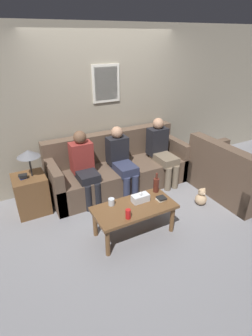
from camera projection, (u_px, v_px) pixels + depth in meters
name	position (u px, v px, depth m)	size (l,w,h in m)	color
ground_plane	(133.00, 199.00, 4.31)	(16.00, 16.00, 0.00)	gray
wall_back	(106.00, 107.00, 4.49)	(9.00, 0.08, 2.60)	#9E937F
couch_main	(118.00, 169.00, 4.58)	(2.41, 0.86, 0.92)	brown
couch_side	(231.00, 176.00, 4.34)	(0.86, 1.34, 0.92)	brown
coffee_table	(134.00, 210.00, 3.41)	(1.07, 0.52, 0.44)	brown
side_table_with_lamp	(31.00, 191.00, 3.88)	(0.46, 0.46, 0.99)	brown
wine_bottle	(156.00, 185.00, 3.65)	(0.08, 0.08, 0.29)	#562319
drinking_glass	(111.00, 202.00, 3.39)	(0.08, 0.08, 0.09)	silver
book_stack	(161.00, 199.00, 3.50)	(0.13, 0.12, 0.04)	beige
soda_can	(128.00, 214.00, 3.14)	(0.07, 0.07, 0.12)	red
tissue_box	(140.00, 198.00, 3.46)	(0.23, 0.12, 0.15)	silver
person_left	(84.00, 165.00, 4.03)	(0.34, 0.58, 1.14)	black
person_middle	(121.00, 159.00, 4.30)	(0.34, 0.65, 1.10)	#2D334C
person_right	(161.00, 149.00, 4.61)	(0.34, 0.66, 1.14)	#756651
teddy_bear	(201.00, 198.00, 4.12)	(0.18, 0.18, 0.29)	tan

